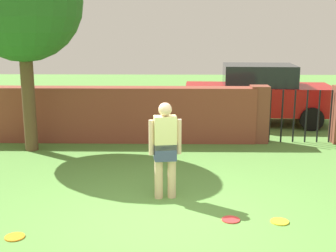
% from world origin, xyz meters
% --- Properties ---
extents(ground_plane, '(40.00, 40.00, 0.00)m').
position_xyz_m(ground_plane, '(0.00, 0.00, 0.00)').
color(ground_plane, '#568C3D').
extents(brick_wall, '(7.10, 0.50, 1.36)m').
position_xyz_m(brick_wall, '(-1.50, 4.63, 0.68)').
color(brick_wall, brown).
rests_on(brick_wall, ground).
extents(tree, '(2.62, 2.62, 4.65)m').
position_xyz_m(tree, '(-3.22, 3.79, 3.31)').
color(tree, brown).
rests_on(tree, ground).
extents(person, '(0.53, 0.27, 1.62)m').
position_xyz_m(person, '(-0.05, 0.89, 0.90)').
color(person, beige).
rests_on(person, ground).
extents(fence_gate, '(2.46, 0.44, 1.40)m').
position_xyz_m(fence_gate, '(3.16, 4.63, 0.70)').
color(fence_gate, brown).
rests_on(fence_gate, ground).
extents(car, '(4.27, 2.07, 1.72)m').
position_xyz_m(car, '(2.50, 6.81, 0.86)').
color(car, '#A51111').
rests_on(car, ground).
extents(frisbee_red, '(0.27, 0.27, 0.02)m').
position_xyz_m(frisbee_red, '(0.95, 0.00, 0.01)').
color(frisbee_red, red).
rests_on(frisbee_red, ground).
extents(frisbee_yellow, '(0.27, 0.27, 0.02)m').
position_xyz_m(frisbee_yellow, '(1.66, -0.05, 0.01)').
color(frisbee_yellow, yellow).
rests_on(frisbee_yellow, ground).
extents(frisbee_orange, '(0.27, 0.27, 0.02)m').
position_xyz_m(frisbee_orange, '(-2.08, -0.62, 0.01)').
color(frisbee_orange, orange).
rests_on(frisbee_orange, ground).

